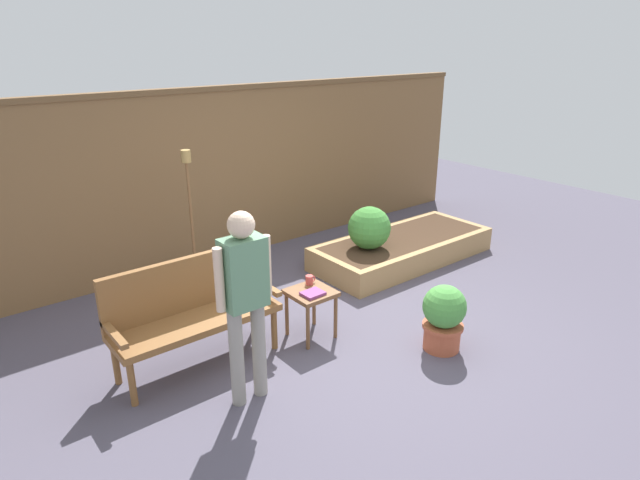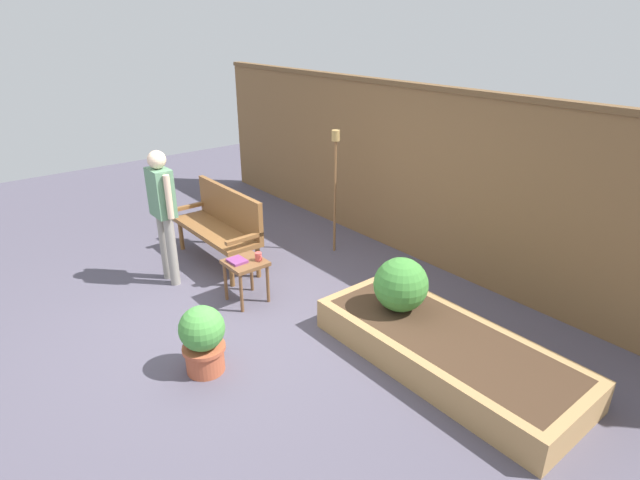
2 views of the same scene
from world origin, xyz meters
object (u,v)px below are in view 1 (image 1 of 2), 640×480
Objects in this scene: cup_on_table at (310,280)px; tiki_torch at (189,196)px; potted_boxwood at (444,316)px; book_on_table at (313,293)px; person_by_bench at (245,292)px; garden_bench at (191,305)px; shrub_near_bench at (369,228)px; side_table at (311,299)px.

tiki_torch reaches higher than cup_on_table.
tiki_torch reaches higher than potted_boxwood.
book_on_table is 1.20m from potted_boxwood.
potted_boxwood is at bearing -15.11° from person_by_bench.
person_by_bench reaches higher than garden_bench.
shrub_near_bench is (2.55, 0.47, 0.01)m from garden_bench.
tiki_torch is (0.66, 1.28, 0.56)m from garden_bench.
garden_bench is 1.15m from cup_on_table.
garden_bench is at bearing 97.01° from person_by_bench.
potted_boxwood is (0.84, -0.85, -0.16)m from book_on_table.
cup_on_table is 1.29m from potted_boxwood.
garden_bench is at bearing 146.31° from potted_boxwood.
garden_bench is 2.79× the size of shrub_near_bench.
cup_on_table is 0.07× the size of tiki_torch.
garden_bench is 2.30× the size of potted_boxwood.
shrub_near_bench is 2.13m from tiki_torch.
tiki_torch is at bearing 107.86° from cup_on_table.
side_table is 2.44× the size of book_on_table.
potted_boxwood is at bearing -46.57° from book_on_table.
garden_bench is 0.90× the size of tiki_torch.
potted_boxwood is 2.89m from tiki_torch.
garden_bench is at bearing 170.18° from cup_on_table.
cup_on_table is at bearing 57.05° from side_table.
garden_bench is 0.86m from person_by_bench.
book_on_table is at bearing -21.08° from garden_bench.
book_on_table is 1.09m from person_by_bench.
garden_bench is at bearing 163.31° from side_table.
person_by_bench is (-0.96, -0.45, 0.54)m from side_table.
garden_bench reaches higher than side_table.
person_by_bench is at bearing 164.89° from potted_boxwood.
tiki_torch is at bearing 62.70° from garden_bench.
cup_on_table is 0.56× the size of book_on_table.
person_by_bench is at bearing -159.55° from book_on_table.
potted_boxwood is at bearing -112.03° from shrub_near_bench.
potted_boxwood is (1.86, -1.24, -0.21)m from garden_bench.
shrub_near_bench is (1.50, 0.79, 0.16)m from side_table.
cup_on_table is at bearing -72.14° from tiki_torch.
side_table is 1.23m from potted_boxwood.
cup_on_table is 0.17× the size of potted_boxwood.
garden_bench is at bearing -117.30° from tiki_torch.
person_by_bench is at bearing -105.49° from tiki_torch.
garden_bench is at bearing 157.56° from book_on_table.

